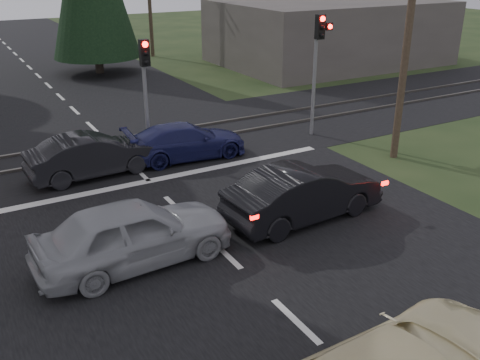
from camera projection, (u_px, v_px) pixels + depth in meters
ground at (296, 321)px, 10.61m from camera, size 120.00×120.00×0.00m
road at (131, 164)px, 18.63m from camera, size 14.00×100.00×0.01m
rail_corridor at (113, 147)px, 20.23m from camera, size 120.00×8.00×0.01m
stop_line at (149, 181)px, 17.18m from camera, size 13.00×0.35×0.00m
rail_near at (120, 152)px, 19.57m from camera, size 120.00×0.12×0.10m
rail_far at (107, 140)px, 20.85m from camera, size 120.00×0.12×0.10m
traffic_signal_right at (319, 52)px, 20.35m from camera, size 0.68×0.48×4.70m
traffic_signal_center at (145, 77)px, 18.54m from camera, size 0.32×0.48×4.10m
utility_pole_near at (409, 21)px, 17.45m from camera, size 1.80×0.26×9.00m
building_right at (329, 32)px, 35.66m from camera, size 14.00×10.00×4.00m
dark_hatchback at (303, 193)px, 14.50m from camera, size 4.64×1.87×1.50m
silver_car at (134, 233)px, 12.33m from camera, size 4.71×2.08×1.57m
blue_sedan at (186, 141)px, 18.94m from camera, size 4.46×2.07×1.26m
dark_car_far at (93, 155)px, 17.40m from camera, size 4.29×1.72×1.39m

